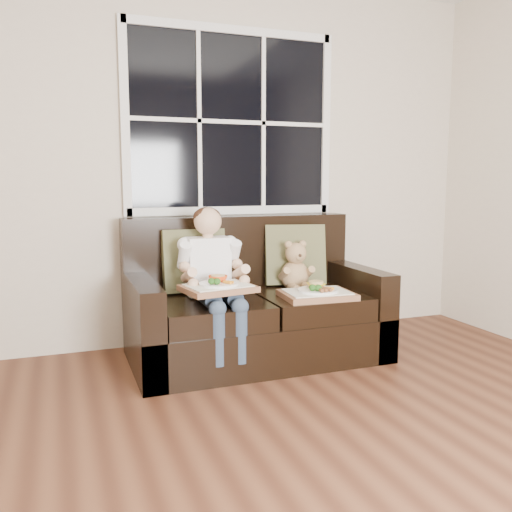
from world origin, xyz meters
name	(u,v)px	position (x,y,z in m)	size (l,w,h in m)	color
room_walls	(403,57)	(0.00, 0.00, 1.59)	(4.52, 5.02, 2.71)	beige
window_back	(231,122)	(0.25, 2.48, 1.65)	(1.62, 0.04, 1.37)	black
loveseat	(253,312)	(0.25, 2.02, 0.31)	(1.70, 0.92, 0.96)	black
pillow_left	(194,261)	(-0.13, 2.17, 0.67)	(0.44, 0.21, 0.44)	brown
pillow_right	(295,255)	(0.63, 2.17, 0.67)	(0.48, 0.30, 0.46)	brown
child	(212,268)	(-0.08, 1.90, 0.66)	(0.41, 0.60, 0.92)	white
teddy_bear	(295,269)	(0.57, 2.02, 0.59)	(0.22, 0.27, 0.36)	tan
tray_left	(218,287)	(-0.10, 1.68, 0.57)	(0.47, 0.39, 0.10)	#935F42
tray_right	(317,293)	(0.58, 1.69, 0.48)	(0.48, 0.38, 0.11)	#935F42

